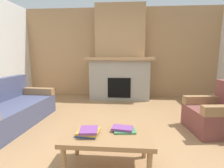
# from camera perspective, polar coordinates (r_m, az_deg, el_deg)

# --- Properties ---
(ground) EXTENTS (9.00, 9.00, 0.00)m
(ground) POSITION_cam_1_polar(r_m,az_deg,el_deg) (2.85, 0.44, -17.60)
(ground) COLOR #9E754C
(wall_back_wood_panel) EXTENTS (6.00, 0.12, 2.70)m
(wall_back_wood_panel) POSITION_cam_1_polar(r_m,az_deg,el_deg) (5.53, 2.75, 10.19)
(wall_back_wood_panel) COLOR tan
(wall_back_wood_panel) RESTS_ON ground
(fireplace) EXTENTS (1.90, 0.82, 2.70)m
(fireplace) POSITION_cam_1_polar(r_m,az_deg,el_deg) (5.15, 2.60, 8.14)
(fireplace) COLOR gray
(fireplace) RESTS_ON ground
(couch) EXTENTS (0.94, 1.84, 0.85)m
(couch) POSITION_cam_1_polar(r_m,az_deg,el_deg) (3.78, -30.85, -7.41)
(couch) COLOR #474C6B
(couch) RESTS_ON ground
(armchair) EXTENTS (0.85, 0.85, 0.85)m
(armchair) POSITION_cam_1_polar(r_m,az_deg,el_deg) (3.47, 31.01, -8.70)
(armchair) COLOR brown
(armchair) RESTS_ON ground
(coffee_table) EXTENTS (1.00, 0.60, 0.43)m
(coffee_table) POSITION_cam_1_polar(r_m,az_deg,el_deg) (2.06, -1.30, -17.20)
(coffee_table) COLOR #997047
(coffee_table) RESTS_ON ground
(book_stack_near_edge) EXTENTS (0.26, 0.25, 0.07)m
(book_stack_near_edge) POSITION_cam_1_polar(r_m,az_deg,el_deg) (2.01, -7.86, -15.30)
(book_stack_near_edge) COLOR #335699
(book_stack_near_edge) RESTS_ON coffee_table
(book_stack_center) EXTENTS (0.29, 0.20, 0.05)m
(book_stack_center) POSITION_cam_1_polar(r_m,az_deg,el_deg) (2.08, 3.78, -14.64)
(book_stack_center) COLOR #3D7F4C
(book_stack_center) RESTS_ON coffee_table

